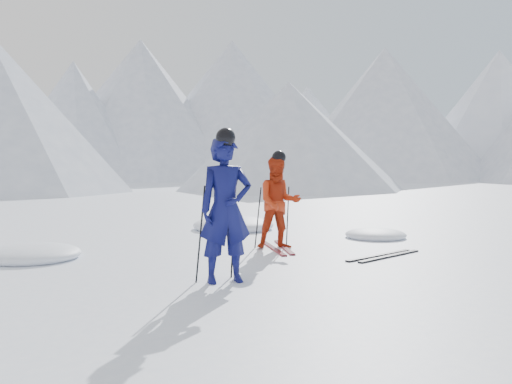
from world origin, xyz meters
TOP-DOWN VIEW (x-y plane):
  - ground at (0.00, 0.00)m, footprint 160.00×160.00m
  - mountain_range at (5.71, 35.31)m, footprint 106.15×62.94m
  - skier_blue at (-3.30, -0.95)m, footprint 0.79×0.60m
  - skier_red at (-1.13, 1.08)m, footprint 1.01×0.90m
  - pole_blue_left at (-3.60, -0.80)m, footprint 0.13×0.09m
  - pole_blue_right at (-3.05, -0.70)m, footprint 0.13×0.08m
  - pole_red_left at (-1.43, 1.33)m, footprint 0.12×0.09m
  - pole_red_right at (-0.83, 1.23)m, footprint 0.12×0.08m
  - ski_worn_left at (-1.25, 1.08)m, footprint 0.65×1.63m
  - ski_worn_right at (-1.01, 1.08)m, footprint 0.76×1.60m
  - ski_loose_a at (-0.13, -0.51)m, footprint 1.69×0.40m
  - ski_loose_b at (-0.03, -0.66)m, footprint 1.68×0.46m
  - snow_lumps at (-1.51, 3.11)m, footprint 8.09×4.48m

SIDE VIEW (x-z plane):
  - ground at x=0.00m, z-range 0.00..0.00m
  - snow_lumps at x=-1.51m, z-range -0.21..0.21m
  - ski_worn_left at x=-1.25m, z-range 0.00..0.03m
  - ski_worn_right at x=-1.01m, z-range 0.00..0.03m
  - ski_loose_a at x=-0.13m, z-range 0.00..0.03m
  - ski_loose_b at x=-0.03m, z-range 0.00..0.03m
  - pole_red_right at x=-0.83m, z-range 0.00..1.14m
  - pole_red_left at x=-1.43m, z-range 0.00..1.14m
  - pole_blue_left at x=-3.60m, z-range 0.00..1.29m
  - pole_blue_right at x=-3.05m, z-range 0.00..1.29m
  - skier_red at x=-1.13m, z-range 0.00..1.71m
  - skier_blue at x=-3.30m, z-range 0.00..1.94m
  - mountain_range at x=5.71m, z-range -1.04..14.49m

